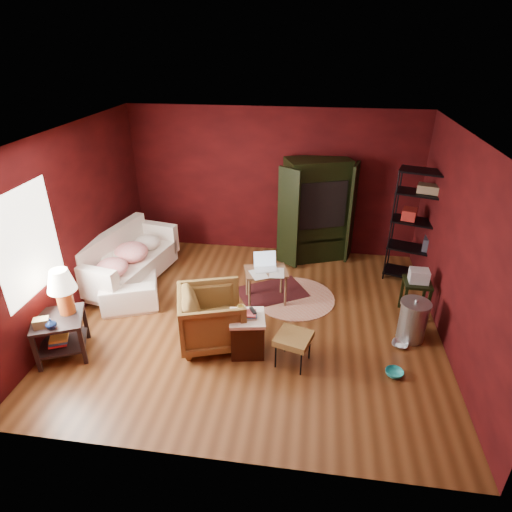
# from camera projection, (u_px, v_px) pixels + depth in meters

# --- Properties ---
(room) EXTENTS (5.54, 5.04, 2.84)m
(room) POSITION_uv_depth(u_px,v_px,m) (251.00, 237.00, 5.97)
(room) COLOR brown
(room) RESTS_ON ground
(sofa) EXTENTS (1.40, 2.31, 0.87)m
(sofa) POSITION_uv_depth(u_px,v_px,m) (130.00, 260.00, 7.44)
(sofa) COLOR white
(sofa) RESTS_ON ground
(armchair) EXTENTS (1.05, 1.09, 0.91)m
(armchair) POSITION_uv_depth(u_px,v_px,m) (212.00, 315.00, 5.95)
(armchair) COLOR black
(armchair) RESTS_ON ground
(pet_bowl_steel) EXTENTS (0.23, 0.12, 0.22)m
(pet_bowl_steel) POSITION_uv_depth(u_px,v_px,m) (401.00, 340.00, 6.00)
(pet_bowl_steel) COLOR #BBBCC2
(pet_bowl_steel) RESTS_ON ground
(pet_bowl_turquoise) EXTENTS (0.24, 0.10, 0.23)m
(pet_bowl_turquoise) POSITION_uv_depth(u_px,v_px,m) (395.00, 368.00, 5.48)
(pet_bowl_turquoise) COLOR #26B1B5
(pet_bowl_turquoise) RESTS_ON ground
(vase) EXTENTS (0.18, 0.18, 0.14)m
(vase) POSITION_uv_depth(u_px,v_px,m) (51.00, 324.00, 5.42)
(vase) COLOR #0C1B40
(vase) RESTS_ON side_table
(mug) EXTENTS (0.13, 0.12, 0.11)m
(mug) POSITION_uv_depth(u_px,v_px,m) (241.00, 308.00, 5.66)
(mug) COLOR #D7BE69
(mug) RESTS_ON hamper
(side_table) EXTENTS (0.83, 0.83, 1.24)m
(side_table) POSITION_uv_depth(u_px,v_px,m) (61.00, 305.00, 5.64)
(side_table) COLOR black
(side_table) RESTS_ON ground
(sofa_cushions) EXTENTS (1.19, 2.16, 0.85)m
(sofa_cushions) POSITION_uv_depth(u_px,v_px,m) (127.00, 261.00, 7.44)
(sofa_cushions) COLOR white
(sofa_cushions) RESTS_ON sofa
(hamper) EXTENTS (0.55, 0.55, 0.66)m
(hamper) POSITION_uv_depth(u_px,v_px,m) (247.00, 333.00, 5.83)
(hamper) COLOR #3D1C0E
(hamper) RESTS_ON ground
(footstool) EXTENTS (0.54, 0.54, 0.45)m
(footstool) POSITION_uv_depth(u_px,v_px,m) (293.00, 339.00, 5.57)
(footstool) COLOR black
(footstool) RESTS_ON ground
(rug_round) EXTENTS (1.56, 1.56, 0.01)m
(rug_round) POSITION_uv_depth(u_px,v_px,m) (294.00, 298.00, 7.15)
(rug_round) COLOR beige
(rug_round) RESTS_ON ground
(rug_oriental) EXTENTS (1.33, 1.20, 0.01)m
(rug_oriental) POSITION_uv_depth(u_px,v_px,m) (272.00, 292.00, 7.30)
(rug_oriental) COLOR #521519
(rug_oriental) RESTS_ON ground
(laptop_desk) EXTENTS (0.77, 0.66, 0.83)m
(laptop_desk) POSITION_uv_depth(u_px,v_px,m) (266.00, 274.00, 6.86)
(laptop_desk) COLOR brown
(laptop_desk) RESTS_ON ground
(tv_armoire) EXTENTS (1.44, 1.13, 1.95)m
(tv_armoire) POSITION_uv_depth(u_px,v_px,m) (316.00, 209.00, 8.02)
(tv_armoire) COLOR black
(tv_armoire) RESTS_ON ground
(wire_shelving) EXTENTS (1.06, 0.69, 2.00)m
(wire_shelving) POSITION_uv_depth(u_px,v_px,m) (423.00, 223.00, 7.20)
(wire_shelving) COLOR black
(wire_shelving) RESTS_ON ground
(small_stand) EXTENTS (0.41, 0.41, 0.80)m
(small_stand) POSITION_uv_depth(u_px,v_px,m) (418.00, 282.00, 6.47)
(small_stand) COLOR black
(small_stand) RESTS_ON ground
(trash_can) EXTENTS (0.52, 0.52, 0.66)m
(trash_can) POSITION_uv_depth(u_px,v_px,m) (413.00, 320.00, 6.07)
(trash_can) COLOR #9FA4A7
(trash_can) RESTS_ON ground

